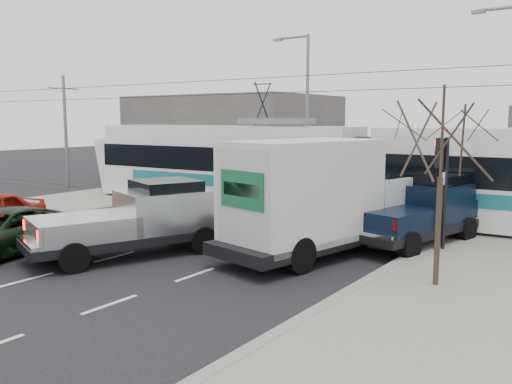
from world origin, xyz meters
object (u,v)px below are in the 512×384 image
Objects in this scene: traffic_signal at (442,169)px; tram at (367,171)px; street_lamp_far at (304,105)px; box_truck at (316,199)px; navy_pickup at (421,211)px; silver_pickup at (142,218)px; green_car at (3,232)px; bare_tree at (442,141)px.

traffic_signal is 5.84m from tram.
box_truck is at bearing -58.05° from street_lamp_far.
street_lamp_far reaches higher than navy_pickup.
traffic_signal is 4.15m from box_truck.
silver_pickup is 0.88× the size of box_truck.
green_car is (-3.70, -2.61, -0.44)m from silver_pickup.
tram is 4.30× the size of silver_pickup.
silver_pickup is at bearing -169.32° from bare_tree.
box_truck is 4.11m from navy_pickup.
street_lamp_far is 1.74× the size of green_car.
tram is at bearing 124.45° from bare_tree.
silver_pickup is (2.91, -15.17, -3.95)m from street_lamp_far.
silver_pickup is at bearing -123.83° from navy_pickup.
silver_pickup is (-7.74, -5.67, -1.58)m from traffic_signal.
bare_tree is at bearing -6.94° from box_truck.
bare_tree is 17.97m from street_lamp_far.
box_truck is at bearing -140.88° from traffic_signal.
street_lamp_far is 14.58m from box_truck.
silver_pickup is 9.44m from navy_pickup.
traffic_signal is 9.73m from silver_pickup.
traffic_signal reaches higher than silver_pickup.
tram is at bearing 137.69° from traffic_signal.
box_truck is at bearing 55.35° from silver_pickup.
traffic_signal is at bearing 24.61° from green_car.
traffic_signal is 0.47× the size of box_truck.
green_car is (-11.44, -8.28, -2.02)m from traffic_signal.
box_truck reaches higher than silver_pickup.
tram is 6.57m from box_truck.
navy_pickup is (-0.89, 0.82, -1.56)m from traffic_signal.
traffic_signal is at bearing -30.03° from navy_pickup.
tram is at bearing 48.33° from green_car.
box_truck is 1.29× the size of navy_pickup.
green_car is (-10.55, -9.10, -0.46)m from navy_pickup.
street_lamp_far is 1.50× the size of navy_pickup.
street_lamp_far is at bearing 138.28° from traffic_signal.
traffic_signal is at bearing -44.95° from tram.
street_lamp_far is at bearing 122.12° from silver_pickup.
street_lamp_far reaches higher than green_car.
traffic_signal is 0.40× the size of street_lamp_far.
green_car is (-12.57, -4.28, -3.07)m from bare_tree.
street_lamp_far is 18.33m from green_car.
silver_pickup is 5.60m from box_truck.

